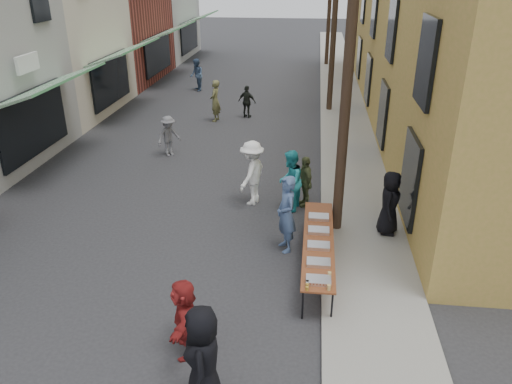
% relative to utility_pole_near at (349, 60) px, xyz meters
% --- Properties ---
extents(ground, '(120.00, 120.00, 0.00)m').
position_rel_utility_pole_near_xyz_m(ground, '(-4.30, -3.00, -4.50)').
color(ground, '#28282B').
rests_on(ground, ground).
extents(sidewalk, '(2.20, 60.00, 0.10)m').
position_rel_utility_pole_near_xyz_m(sidewalk, '(0.70, 12.00, -4.45)').
color(sidewalk, gray).
rests_on(sidewalk, ground).
extents(storefront_row, '(8.00, 37.00, 9.00)m').
position_rel_utility_pole_near_xyz_m(storefront_row, '(-14.30, 11.96, -0.38)').
color(storefront_row, maroon).
rests_on(storefront_row, ground).
extents(building_ochre, '(10.00, 28.00, 10.00)m').
position_rel_utility_pole_near_xyz_m(building_ochre, '(6.80, 11.00, 0.50)').
color(building_ochre, '#9F8A39').
rests_on(building_ochre, ground).
extents(utility_pole_near, '(0.26, 0.26, 9.00)m').
position_rel_utility_pole_near_xyz_m(utility_pole_near, '(0.00, 0.00, 0.00)').
color(utility_pole_near, '#2D2116').
rests_on(utility_pole_near, ground).
extents(utility_pole_mid, '(0.26, 0.26, 9.00)m').
position_rel_utility_pole_near_xyz_m(utility_pole_mid, '(0.00, 12.00, 0.00)').
color(utility_pole_mid, '#2D2116').
rests_on(utility_pole_mid, ground).
extents(serving_table, '(0.70, 4.00, 0.75)m').
position_rel_utility_pole_near_xyz_m(serving_table, '(-0.50, -1.91, -3.79)').
color(serving_table, brown).
rests_on(serving_table, ground).
extents(catering_tray_sausage, '(0.50, 0.33, 0.08)m').
position_rel_utility_pole_near_xyz_m(catering_tray_sausage, '(-0.50, -3.56, -3.71)').
color(catering_tray_sausage, maroon).
rests_on(catering_tray_sausage, serving_table).
extents(catering_tray_foil_b, '(0.50, 0.33, 0.08)m').
position_rel_utility_pole_near_xyz_m(catering_tray_foil_b, '(-0.50, -2.91, -3.71)').
color(catering_tray_foil_b, '#B2B2B7').
rests_on(catering_tray_foil_b, serving_table).
extents(catering_tray_buns, '(0.50, 0.33, 0.08)m').
position_rel_utility_pole_near_xyz_m(catering_tray_buns, '(-0.50, -2.21, -3.71)').
color(catering_tray_buns, tan).
rests_on(catering_tray_buns, serving_table).
extents(catering_tray_foil_d, '(0.50, 0.33, 0.08)m').
position_rel_utility_pole_near_xyz_m(catering_tray_foil_d, '(-0.50, -1.51, -3.71)').
color(catering_tray_foil_d, '#B2B2B7').
rests_on(catering_tray_foil_d, serving_table).
extents(catering_tray_buns_end, '(0.50, 0.33, 0.08)m').
position_rel_utility_pole_near_xyz_m(catering_tray_buns_end, '(-0.50, -0.81, -3.71)').
color(catering_tray_buns_end, tan).
rests_on(catering_tray_buns_end, serving_table).
extents(condiment_jar_a, '(0.07, 0.07, 0.08)m').
position_rel_utility_pole_near_xyz_m(condiment_jar_a, '(-0.72, -3.86, -3.71)').
color(condiment_jar_a, '#A57F26').
rests_on(condiment_jar_a, serving_table).
extents(condiment_jar_b, '(0.07, 0.07, 0.08)m').
position_rel_utility_pole_near_xyz_m(condiment_jar_b, '(-0.72, -3.76, -3.71)').
color(condiment_jar_b, '#A57F26').
rests_on(condiment_jar_b, serving_table).
extents(condiment_jar_c, '(0.07, 0.07, 0.08)m').
position_rel_utility_pole_near_xyz_m(condiment_jar_c, '(-0.72, -3.66, -3.71)').
color(condiment_jar_c, '#A57F26').
rests_on(condiment_jar_c, serving_table).
extents(cup_stack, '(0.08, 0.08, 0.12)m').
position_rel_utility_pole_near_xyz_m(cup_stack, '(-0.30, -3.81, -3.69)').
color(cup_stack, tan).
rests_on(cup_stack, serving_table).
extents(guest_front_a, '(0.71, 1.00, 1.94)m').
position_rel_utility_pole_near_xyz_m(guest_front_a, '(-2.27, -6.18, -3.53)').
color(guest_front_a, black).
rests_on(guest_front_a, ground).
extents(guest_front_b, '(0.72, 0.85, 1.97)m').
position_rel_utility_pole_near_xyz_m(guest_front_b, '(-1.30, -1.13, -3.52)').
color(guest_front_b, '#49628E').
rests_on(guest_front_b, ground).
extents(guest_front_c, '(0.83, 0.99, 1.82)m').
position_rel_utility_pole_near_xyz_m(guest_front_c, '(-1.32, 1.06, -3.59)').
color(guest_front_c, '#2BABB4').
rests_on(guest_front_c, ground).
extents(guest_front_d, '(1.08, 1.41, 1.94)m').
position_rel_utility_pole_near_xyz_m(guest_front_d, '(-2.45, 1.41, -3.53)').
color(guest_front_d, white).
rests_on(guest_front_d, ground).
extents(guest_front_e, '(0.67, 0.97, 1.53)m').
position_rel_utility_pole_near_xyz_m(guest_front_e, '(-0.90, 1.45, -3.73)').
color(guest_front_e, '#596339').
rests_on(guest_front_e, ground).
extents(guest_queue_back, '(0.75, 1.50, 1.54)m').
position_rel_utility_pole_near_xyz_m(guest_queue_back, '(-2.89, -4.98, -3.73)').
color(guest_queue_back, maroon).
rests_on(guest_queue_back, ground).
extents(server, '(0.73, 0.94, 1.71)m').
position_rel_utility_pole_near_xyz_m(server, '(1.30, -0.13, -3.55)').
color(server, black).
rests_on(server, sidewalk).
extents(passerby_left, '(1.06, 1.11, 1.51)m').
position_rel_utility_pole_near_xyz_m(passerby_left, '(-6.01, 5.11, -3.75)').
color(passerby_left, slate).
rests_on(passerby_left, ground).
extents(passerby_mid, '(0.94, 0.62, 1.48)m').
position_rel_utility_pole_near_xyz_m(passerby_mid, '(-3.81, 10.44, -3.76)').
color(passerby_mid, black).
rests_on(passerby_mid, ground).
extents(passerby_right, '(0.51, 0.72, 1.85)m').
position_rel_utility_pole_near_xyz_m(passerby_right, '(-5.15, 9.74, -3.58)').
color(passerby_right, '#67663C').
rests_on(passerby_right, ground).
extents(passerby_far, '(0.97, 1.06, 1.77)m').
position_rel_utility_pole_near_xyz_m(passerby_far, '(-7.30, 15.42, -3.62)').
color(passerby_far, '#435E83').
rests_on(passerby_far, ground).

